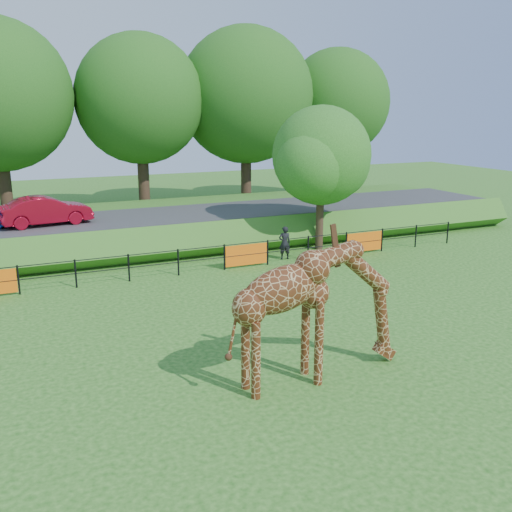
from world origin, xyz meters
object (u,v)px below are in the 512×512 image
Objects in this scene: tree_east at (323,159)px; visitor at (285,243)px; giraffe at (318,313)px; car_red at (46,211)px.

visitor is at bearing -156.74° from tree_east.
tree_east reaches higher than visitor.
giraffe is 0.72× the size of tree_east.
tree_east is at bearing -116.96° from car_red.
visitor is (9.59, -5.13, -1.33)m from car_red.
car_red is at bearing 161.42° from tree_east.
car_red is 0.59× the size of tree_east.
visitor is (4.58, 10.77, -0.98)m from giraffe.
tree_east is at bearing -145.89° from visitor.
visitor is at bearing 64.77° from giraffe.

